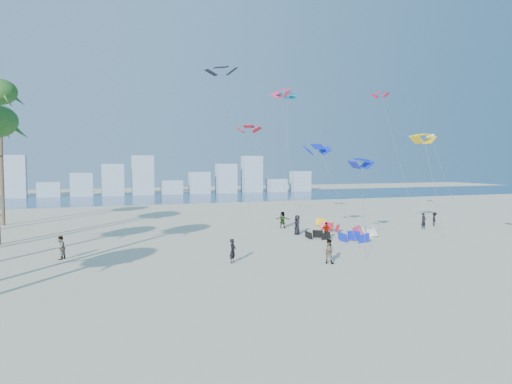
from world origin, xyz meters
name	(u,v)px	position (x,y,z in m)	size (l,w,h in m)	color
ground	(306,293)	(0.00, 0.00, 0.00)	(220.00, 220.00, 0.00)	beige
ocean	(142,198)	(0.00, 72.00, 0.01)	(220.00, 220.00, 0.00)	navy
kitesurfer_near	(233,251)	(-1.34, 8.96, 0.85)	(0.62, 0.41, 1.71)	black
kitesurfer_mid	(329,251)	(4.93, 6.45, 0.86)	(0.84, 0.65, 1.72)	gray
kitesurfers_far	(303,225)	(9.16, 19.46, 0.87)	(39.24, 10.98, 1.91)	black
grounded_kites	(345,231)	(12.64, 17.21, 0.44)	(7.91, 12.31, 0.99)	black
flying_kites	(337,116)	(14.16, 21.71, 11.89)	(32.24, 29.25, 18.08)	#0B21C2
distant_skyline	(130,181)	(-1.19, 82.00, 3.09)	(85.00, 3.00, 8.40)	#9EADBF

